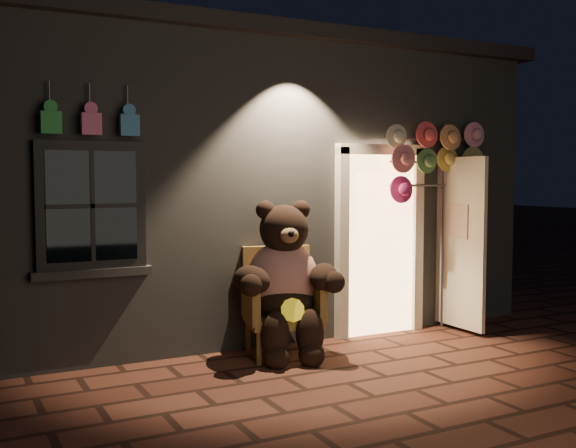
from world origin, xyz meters
TOP-DOWN VIEW (x-y plane):
  - ground at (0.00, 0.00)m, footprint 60.00×60.00m
  - shop_building at (0.00, 3.99)m, footprint 7.30×5.95m
  - wicker_armchair at (-0.07, 1.17)m, footprint 0.88×0.83m
  - teddy_bear at (-0.09, 1.03)m, footprint 1.14×1.00m
  - hat_rack at (1.99, 1.28)m, footprint 1.39×0.22m

SIDE VIEW (x-z plane):
  - ground at x=0.00m, z-range 0.00..0.00m
  - wicker_armchair at x=-0.07m, z-range 0.00..1.09m
  - teddy_bear at x=-0.09m, z-range -0.03..1.58m
  - shop_building at x=0.00m, z-range -0.02..3.49m
  - hat_rack at x=1.99m, z-range 0.82..3.29m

